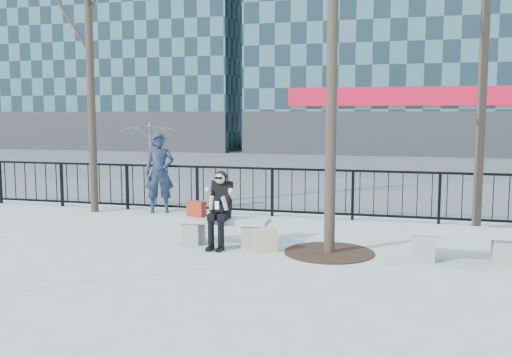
% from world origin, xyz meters
% --- Properties ---
extents(ground, '(120.00, 120.00, 0.00)m').
position_xyz_m(ground, '(0.00, 0.00, 0.00)').
color(ground, gray).
rests_on(ground, ground).
extents(street_surface, '(60.00, 23.00, 0.01)m').
position_xyz_m(street_surface, '(0.00, 15.00, 0.00)').
color(street_surface, '#474747').
rests_on(street_surface, ground).
extents(railing, '(14.00, 0.06, 1.10)m').
position_xyz_m(railing, '(0.00, 3.00, 0.55)').
color(railing, black).
rests_on(railing, ground).
extents(tree_left, '(2.80, 2.80, 6.50)m').
position_xyz_m(tree_left, '(-4.00, 2.50, 4.86)').
color(tree_left, black).
rests_on(tree_left, ground).
extents(tree_grate, '(1.50, 1.50, 0.02)m').
position_xyz_m(tree_grate, '(1.90, -0.10, 0.01)').
color(tree_grate, black).
rests_on(tree_grate, ground).
extents(bench_main, '(1.65, 0.46, 0.49)m').
position_xyz_m(bench_main, '(0.00, 0.00, 0.30)').
color(bench_main, slate).
rests_on(bench_main, ground).
extents(bench_second, '(1.79, 0.50, 0.53)m').
position_xyz_m(bench_second, '(4.01, -0.12, 0.33)').
color(bench_second, slate).
rests_on(bench_second, ground).
extents(seated_woman, '(0.50, 0.64, 1.34)m').
position_xyz_m(seated_woman, '(0.00, -0.16, 0.67)').
color(seated_woman, black).
rests_on(seated_woman, ground).
extents(handbag, '(0.36, 0.24, 0.27)m').
position_xyz_m(handbag, '(-0.49, 0.02, 0.63)').
color(handbag, maroon).
rests_on(handbag, bench_main).
extents(shopping_bag, '(0.44, 0.29, 0.39)m').
position_xyz_m(shopping_bag, '(0.84, -0.28, 0.19)').
color(shopping_bag, beige).
rests_on(shopping_bag, ground).
extents(standing_man, '(0.80, 0.67, 1.87)m').
position_xyz_m(standing_man, '(-2.46, 2.80, 0.93)').
color(standing_man, black).
rests_on(standing_man, ground).
extents(vendor_umbrella, '(2.45, 2.49, 2.05)m').
position_xyz_m(vendor_umbrella, '(-4.57, 6.69, 1.02)').
color(vendor_umbrella, gold).
rests_on(vendor_umbrella, ground).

